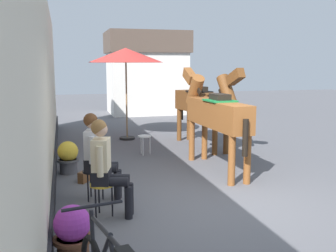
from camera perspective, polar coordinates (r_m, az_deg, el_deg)
ground_plane at (r=8.91m, az=-0.58°, el=-4.80°), size 40.00×40.00×0.00m
pub_facade_wall at (r=6.90m, az=-18.20°, el=3.63°), size 0.34×14.00×3.40m
distant_cottage at (r=17.08m, az=-3.19°, el=7.93°), size 3.40×2.60×3.50m
seated_visitor_near at (r=5.49m, az=-9.09°, el=-5.39°), size 0.61×0.48×1.39m
seated_visitor_far at (r=6.20m, az=-10.38°, el=-3.76°), size 0.61×0.48×1.39m
saddled_horse_near at (r=7.88m, az=6.85°, el=1.88°), size 0.54×3.00×2.06m
saddled_horse_far at (r=9.95m, az=5.22°, el=3.39°), size 0.77×2.98×2.06m
flower_planter_nearest at (r=4.48m, az=-13.81°, el=-14.94°), size 0.43×0.43×0.64m
flower_planter_farthest at (r=7.93m, az=-14.43°, el=-4.36°), size 0.43×0.43×0.64m
cafe_parasol at (r=11.05m, az=-6.21°, el=10.19°), size 2.10×2.10×2.58m
spare_stool_white at (r=9.25m, az=-3.45°, el=-1.77°), size 0.32×0.32×0.46m
satchel_bag at (r=7.33m, az=-12.17°, el=-7.27°), size 0.25×0.30×0.20m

